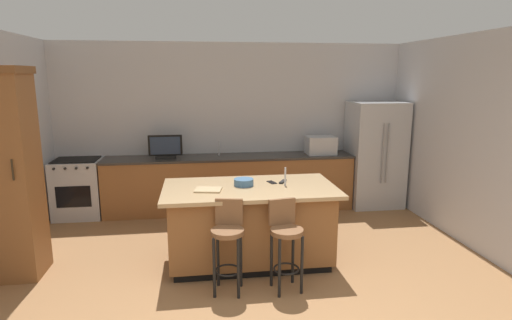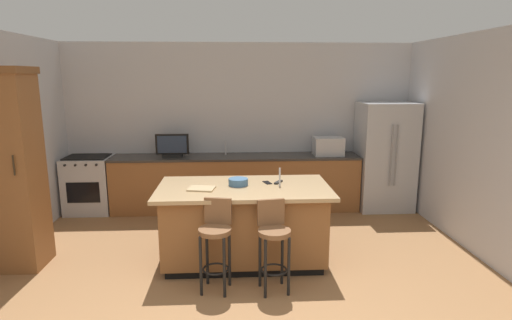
% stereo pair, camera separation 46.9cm
% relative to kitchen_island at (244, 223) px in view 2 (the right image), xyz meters
% --- Properties ---
extents(wall_back, '(6.32, 0.12, 2.76)m').
position_rel_kitchen_island_xyz_m(wall_back, '(-0.00, 2.39, 0.90)').
color(wall_back, '#BCBCC1').
rests_on(wall_back, ground_plane).
extents(wall_right, '(0.12, 4.65, 2.76)m').
position_rel_kitchen_island_xyz_m(wall_right, '(2.96, 0.26, 0.90)').
color(wall_right, '#BCBCC1').
rests_on(wall_right, ground_plane).
extents(counter_back, '(4.08, 0.62, 0.92)m').
position_rel_kitchen_island_xyz_m(counter_back, '(-0.08, 2.01, -0.02)').
color(counter_back, brown).
rests_on(counter_back, ground_plane).
extents(kitchen_island, '(2.02, 1.09, 0.94)m').
position_rel_kitchen_island_xyz_m(kitchen_island, '(0.00, 0.00, 0.00)').
color(kitchen_island, black).
rests_on(kitchen_island, ground_plane).
extents(refrigerator, '(0.88, 0.75, 1.79)m').
position_rel_kitchen_island_xyz_m(refrigerator, '(2.41, 1.96, 0.41)').
color(refrigerator, '#B7BABF').
rests_on(refrigerator, ground_plane).
extents(range_oven, '(0.73, 0.63, 0.94)m').
position_rel_kitchen_island_xyz_m(range_oven, '(-2.49, 2.01, -0.01)').
color(range_oven, '#B7BABF').
rests_on(range_oven, ground_plane).
extents(cabinet_tower, '(0.59, 0.56, 2.32)m').
position_rel_kitchen_island_xyz_m(cabinet_tower, '(-2.64, 0.03, 0.72)').
color(cabinet_tower, brown).
rests_on(cabinet_tower, ground_plane).
extents(microwave, '(0.48, 0.36, 0.30)m').
position_rel_kitchen_island_xyz_m(microwave, '(1.46, 2.01, 0.59)').
color(microwave, '#B7BABF').
rests_on(microwave, counter_back).
extents(tv_monitor, '(0.53, 0.16, 0.38)m').
position_rel_kitchen_island_xyz_m(tv_monitor, '(-1.11, 1.96, 0.61)').
color(tv_monitor, black).
rests_on(tv_monitor, counter_back).
extents(sink_faucet_back, '(0.02, 0.02, 0.24)m').
position_rel_kitchen_island_xyz_m(sink_faucet_back, '(-0.25, 2.11, 0.56)').
color(sink_faucet_back, '#B2B2B7').
rests_on(sink_faucet_back, counter_back).
extents(sink_faucet_island, '(0.02, 0.02, 0.22)m').
position_rel_kitchen_island_xyz_m(sink_faucet_island, '(0.42, 0.00, 0.57)').
color(sink_faucet_island, '#B2B2B7').
rests_on(sink_faucet_island, kitchen_island).
extents(bar_stool_left, '(0.35, 0.36, 0.97)m').
position_rel_kitchen_island_xyz_m(bar_stool_left, '(-0.31, -0.66, 0.10)').
color(bar_stool_left, brown).
rests_on(bar_stool_left, ground_plane).
extents(bar_stool_right, '(0.34, 0.36, 0.96)m').
position_rel_kitchen_island_xyz_m(bar_stool_right, '(0.28, -0.70, 0.09)').
color(bar_stool_right, brown).
rests_on(bar_stool_right, ground_plane).
extents(fruit_bowl, '(0.23, 0.23, 0.08)m').
position_rel_kitchen_island_xyz_m(fruit_bowl, '(-0.07, 0.06, 0.50)').
color(fruit_bowl, '#3F668C').
rests_on(fruit_bowl, kitchen_island).
extents(cell_phone, '(0.11, 0.16, 0.01)m').
position_rel_kitchen_island_xyz_m(cell_phone, '(0.29, 0.15, 0.46)').
color(cell_phone, black).
rests_on(cell_phone, kitchen_island).
extents(tv_remote, '(0.12, 0.17, 0.02)m').
position_rel_kitchen_island_xyz_m(tv_remote, '(0.42, 0.15, 0.47)').
color(tv_remote, black).
rests_on(tv_remote, kitchen_island).
extents(cutting_board, '(0.33, 0.28, 0.02)m').
position_rel_kitchen_island_xyz_m(cutting_board, '(-0.49, -0.10, 0.47)').
color(cutting_board, tan).
rests_on(cutting_board, kitchen_island).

